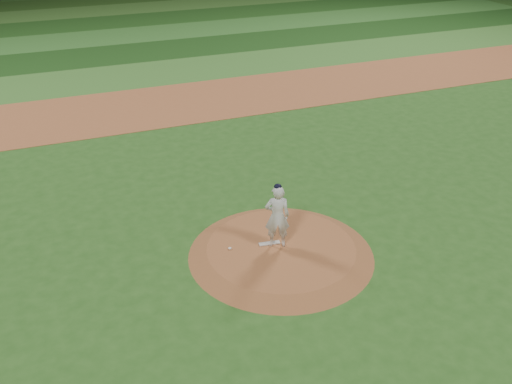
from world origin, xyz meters
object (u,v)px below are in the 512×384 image
at_px(pitchers_mound, 281,251).
at_px(pitching_rubber, 269,243).
at_px(rosin_bag, 230,248).
at_px(pitcher_on_mound, 277,216).

height_order(pitchers_mound, pitching_rubber, pitching_rubber).
xyz_separation_m(pitchers_mound, pitching_rubber, (-0.25, 0.30, 0.14)).
bearing_deg(rosin_bag, pitcher_on_mound, -13.10).
bearing_deg(pitcher_on_mound, rosin_bag, 166.90).
relative_size(pitchers_mound, pitching_rubber, 8.60).
distance_m(pitching_rubber, rosin_bag, 1.20).
xyz_separation_m(pitching_rubber, pitcher_on_mound, (0.17, -0.15, 0.99)).
distance_m(pitching_rubber, pitcher_on_mound, 1.01).
bearing_deg(pitchers_mound, pitching_rubber, 129.25).
distance_m(rosin_bag, pitcher_on_mound, 1.71).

